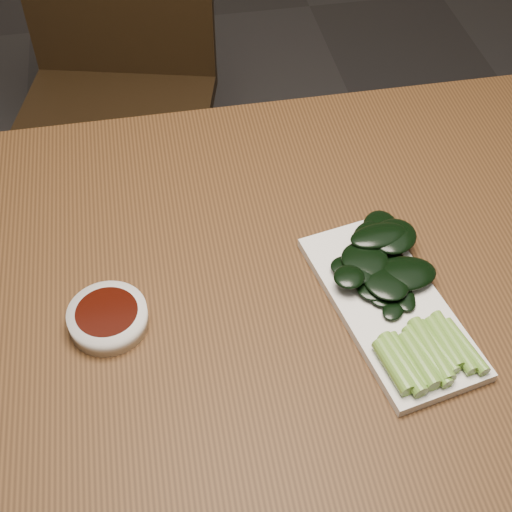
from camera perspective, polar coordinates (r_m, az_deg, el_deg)
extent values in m
plane|color=#292727|center=(1.61, 1.18, -19.33)|extent=(6.00, 6.00, 0.00)
cube|color=#472B14|center=(0.98, 1.84, -2.97)|extent=(1.40, 0.80, 0.04)
cube|color=black|center=(1.75, -11.41, 10.10)|extent=(0.55, 0.55, 0.04)
cylinder|color=black|center=(1.82, -17.58, 0.69)|extent=(0.04, 0.04, 0.41)
cylinder|color=black|center=(1.73, -5.29, 0.03)|extent=(0.04, 0.04, 0.41)
cylinder|color=black|center=(2.09, -14.67, 8.68)|extent=(0.04, 0.04, 0.41)
cylinder|color=black|center=(2.01, -3.80, 8.44)|extent=(0.04, 0.04, 0.41)
cylinder|color=silver|center=(0.93, -11.74, -4.89)|extent=(0.10, 0.10, 0.03)
cylinder|color=#320B04|center=(0.92, -11.86, -4.43)|extent=(0.08, 0.08, 0.00)
cube|color=silver|center=(0.94, 10.62, -3.88)|extent=(0.19, 0.31, 0.01)
cylinder|color=olive|center=(0.87, 10.92, -8.66)|extent=(0.03, 0.08, 0.02)
cylinder|color=olive|center=(0.87, 11.62, -8.45)|extent=(0.04, 0.09, 0.02)
cylinder|color=olive|center=(0.88, 12.05, -8.21)|extent=(0.03, 0.08, 0.02)
cylinder|color=olive|center=(0.88, 12.87, -8.16)|extent=(0.03, 0.08, 0.02)
cylinder|color=olive|center=(0.89, 13.51, -7.77)|extent=(0.04, 0.09, 0.02)
cylinder|color=olive|center=(0.89, 13.82, -7.30)|extent=(0.03, 0.09, 0.02)
cylinder|color=olive|center=(0.90, 14.28, -7.03)|extent=(0.03, 0.08, 0.02)
cylinder|color=olive|center=(0.90, 14.80, -6.73)|extent=(0.03, 0.08, 0.02)
cylinder|color=olive|center=(0.91, 15.51, -6.67)|extent=(0.03, 0.09, 0.02)
cylinder|color=olive|center=(0.91, 16.39, -6.94)|extent=(0.03, 0.08, 0.02)
ellipsoid|color=black|center=(0.96, 8.69, -0.23)|extent=(0.07, 0.07, 0.01)
ellipsoid|color=black|center=(1.01, 10.00, 2.01)|extent=(0.07, 0.09, 0.02)
ellipsoid|color=black|center=(0.99, 10.52, 1.78)|extent=(0.06, 0.05, 0.01)
ellipsoid|color=black|center=(0.94, 10.36, -2.11)|extent=(0.08, 0.08, 0.01)
ellipsoid|color=black|center=(0.95, 11.13, -2.15)|extent=(0.04, 0.05, 0.01)
ellipsoid|color=black|center=(0.95, 8.40, -1.20)|extent=(0.04, 0.05, 0.01)
ellipsoid|color=black|center=(0.96, 7.15, -0.76)|extent=(0.04, 0.04, 0.01)
ellipsoid|color=black|center=(0.98, 10.46, -0.32)|extent=(0.05, 0.06, 0.01)
ellipsoid|color=black|center=(0.99, 9.19, 1.62)|extent=(0.08, 0.08, 0.01)
ellipsoid|color=black|center=(0.96, 11.72, -1.40)|extent=(0.09, 0.06, 0.02)
ellipsoid|color=black|center=(0.93, 7.46, -1.67)|extent=(0.06, 0.06, 0.01)
ellipsoid|color=black|center=(0.98, 9.82, 1.62)|extent=(0.09, 0.05, 0.01)
ellipsoid|color=black|center=(0.99, 10.96, 1.56)|extent=(0.09, 0.09, 0.01)
ellipsoid|color=black|center=(0.94, 9.31, -2.61)|extent=(0.06, 0.05, 0.01)
ellipsoid|color=black|center=(0.97, 8.98, -0.31)|extent=(0.04, 0.04, 0.01)
ellipsoid|color=black|center=(0.93, 9.84, -3.18)|extent=(0.05, 0.05, 0.01)
ellipsoid|color=black|center=(0.94, 11.54, -3.05)|extent=(0.05, 0.05, 0.01)
ellipsoid|color=black|center=(0.92, 10.91, -4.30)|extent=(0.04, 0.04, 0.01)
ellipsoid|color=black|center=(0.94, 11.86, -3.55)|extent=(0.03, 0.03, 0.01)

